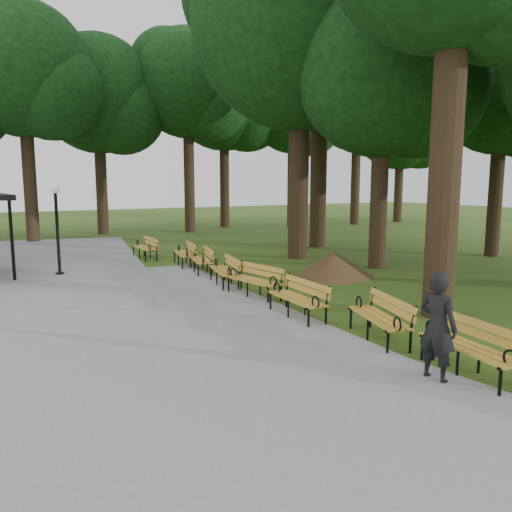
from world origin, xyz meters
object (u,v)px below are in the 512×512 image
bench_4 (297,299)px  bench_2 (469,348)px  bench_8 (184,254)px  lawn_tree_5 (503,91)px  lamp_post (56,209)px  lawn_tree_1 (384,68)px  bench_5 (254,281)px  bench_3 (379,318)px  lawn_tree_2 (300,19)px  person (438,327)px  lawn_tree_4 (321,37)px  bench_9 (145,248)px  dirt_mound (334,264)px  bench_7 (201,260)px  bench_6 (224,271)px

bench_4 → bench_2: bearing=9.0°
bench_8 → lawn_tree_5: bearing=82.9°
lamp_post → lawn_tree_1: size_ratio=0.30×
bench_5 → bench_4: bearing=-15.0°
bench_3 → lawn_tree_2: size_ratio=0.14×
bench_8 → lawn_tree_1: (5.82, -3.75, 6.41)m
person → bench_5: person is taller
lamp_post → bench_8: (4.25, -0.24, -1.72)m
lawn_tree_4 → bench_3: bearing=-121.9°
bench_3 → bench_9: bearing=-159.0°
bench_4 → bench_9: 10.24m
lamp_post → lawn_tree_5: size_ratio=0.33×
person → lawn_tree_2: lawn_tree_2 is taller
bench_3 → lawn_tree_4: 16.81m
person → dirt_mound: (3.98, 7.50, -0.44)m
lawn_tree_1 → lawn_tree_2: lawn_tree_2 is taller
lamp_post → bench_7: 4.90m
dirt_mound → lawn_tree_5: (8.60, 0.45, 6.15)m
lawn_tree_4 → bench_6: bearing=-142.8°
bench_5 → lawn_tree_1: (6.07, 1.84, 6.41)m
bench_2 → bench_4: bearing=-165.3°
lamp_post → lawn_tree_1: 11.80m
bench_7 → lawn_tree_2: bearing=117.3°
bench_4 → bench_9: size_ratio=1.00×
bench_5 → bench_6: bearing=170.8°
bench_2 → bench_7: same height
person → bench_3: person is taller
bench_2 → lawn_tree_5: bearing=132.2°
lamp_post → lawn_tree_5: (16.21, -4.20, 4.41)m
bench_2 → lawn_tree_5: size_ratio=0.21×
bench_8 → lawn_tree_1: lawn_tree_1 is taller
bench_9 → lawn_tree_4: size_ratio=0.14×
bench_5 → bench_7: size_ratio=1.00×
lamp_post → bench_5: 7.28m
bench_7 → bench_2: bearing=14.3°
bench_3 → lawn_tree_1: lawn_tree_1 is taller
dirt_mound → bench_6: size_ratio=1.21×
bench_5 → lawn_tree_4: size_ratio=0.14×
bench_5 → bench_8: (0.25, 5.60, 0.00)m
lawn_tree_2 → lawn_tree_5: size_ratio=1.46×
bench_3 → lawn_tree_5: size_ratio=0.21×
bench_8 → bench_5: bearing=8.6°
person → lawn_tree_2: size_ratio=0.13×
lawn_tree_2 → lawn_tree_5: lawn_tree_2 is taller
lawn_tree_1 → lawn_tree_4: (1.72, 5.84, 2.60)m
bench_5 → lawn_tree_4: bearing=124.2°
bench_6 → bench_8: (0.29, 3.86, 0.00)m
bench_2 → bench_6: bearing=-169.5°
dirt_mound → bench_8: (-3.37, 4.40, 0.02)m
bench_8 → bench_9: size_ratio=1.00×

